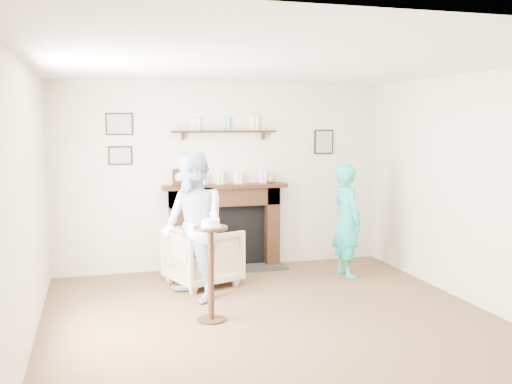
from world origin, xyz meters
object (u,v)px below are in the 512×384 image
armchair (203,284)px  woman (346,276)px  pedestal_table (211,255)px  man (194,299)px

armchair → woman: woman is taller
pedestal_table → woman: bearing=30.2°
man → woman: man is taller
woman → pedestal_table: 2.41m
woman → pedestal_table: pedestal_table is taller
woman → pedestal_table: size_ratio=1.33×
armchair → man: (-0.21, -0.58, 0.00)m
man → pedestal_table: size_ratio=1.52×
armchair → pedestal_table: pedestal_table is taller
man → pedestal_table: (0.05, -0.73, 0.67)m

